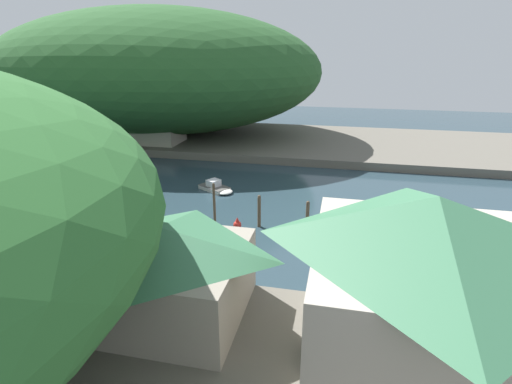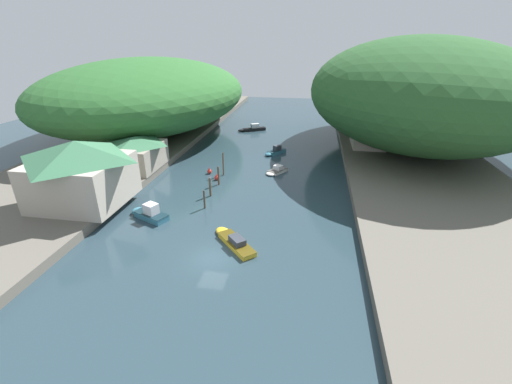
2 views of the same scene
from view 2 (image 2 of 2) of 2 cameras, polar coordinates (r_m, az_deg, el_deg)
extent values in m
plane|color=#283D47|center=(58.75, 0.89, 5.86)|extent=(130.00, 130.00, 0.00)
cube|color=#666056|center=(66.76, -20.71, 6.99)|extent=(22.00, 120.00, 0.98)
cube|color=#666056|center=(60.25, 24.87, 4.53)|extent=(22.00, 120.00, 0.98)
ellipsoid|color=#2D662D|center=(76.62, -17.66, 15.32)|extent=(38.28, 53.59, 14.23)
ellipsoid|color=#285628|center=(68.02, 25.23, 14.93)|extent=(36.53, 51.14, 18.24)
cube|color=#B2A899|center=(43.93, -26.98, 1.63)|extent=(9.49, 9.04, 5.17)
pyramid|color=#38704C|center=(42.83, -27.89, 6.16)|extent=(10.25, 9.76, 2.17)
cube|color=gray|center=(53.38, -19.32, 5.64)|extent=(6.63, 7.95, 3.48)
pyramid|color=#38704C|center=(52.74, -19.66, 8.05)|extent=(7.16, 8.59, 1.19)
cube|color=#B2A899|center=(64.93, 18.06, 8.61)|extent=(5.37, 7.95, 2.71)
pyramid|color=brown|center=(64.46, 18.29, 10.32)|extent=(5.80, 8.58, 1.29)
cube|color=teal|center=(60.56, 3.45, 6.67)|extent=(3.18, 3.59, 0.58)
ellipsoid|color=teal|center=(59.36, 2.27, 6.33)|extent=(2.06, 2.16, 0.58)
cube|color=#132A33|center=(60.47, 3.46, 6.95)|extent=(3.25, 3.67, 0.03)
cube|color=#333842|center=(60.42, 3.54, 7.36)|extent=(1.48, 1.54, 0.89)
cube|color=teal|center=(40.10, -17.04, -3.84)|extent=(4.32, 3.18, 0.68)
ellipsoid|color=teal|center=(41.55, -18.80, -3.07)|extent=(2.47, 2.28, 0.68)
cube|color=#132A33|center=(39.94, -17.10, -3.39)|extent=(4.40, 3.25, 0.03)
cube|color=silver|center=(39.60, -17.08, -2.69)|extent=(1.76, 1.65, 1.19)
cube|color=silver|center=(51.96, 3.63, 3.54)|extent=(3.04, 3.50, 0.38)
ellipsoid|color=silver|center=(50.82, 2.58, 3.08)|extent=(2.17, 2.15, 0.38)
cube|color=#504E4A|center=(51.89, 3.64, 3.75)|extent=(3.11, 3.57, 0.03)
cube|color=silver|center=(51.85, 3.71, 4.11)|extent=(1.57, 1.53, 0.67)
cube|color=black|center=(76.46, -0.28, 10.41)|extent=(4.96, 3.39, 0.56)
ellipsoid|color=black|center=(75.75, -2.10, 10.26)|extent=(2.73, 2.17, 0.56)
cube|color=black|center=(76.39, -0.28, 10.62)|extent=(5.06, 3.46, 0.03)
cube|color=silver|center=(76.33, -0.17, 10.97)|extent=(1.93, 1.56, 0.95)
cube|color=gold|center=(33.62, -3.28, -8.69)|extent=(4.50, 4.79, 0.46)
ellipsoid|color=gold|center=(35.55, -5.30, -6.78)|extent=(2.75, 2.84, 0.46)
cube|color=#4C3E0E|center=(33.49, -3.28, -8.34)|extent=(4.59, 4.88, 0.03)
cube|color=#333842|center=(33.22, -3.16, -8.04)|extent=(1.96, 2.02, 0.61)
cylinder|color=#4C3D2D|center=(40.78, -8.61, -1.30)|extent=(0.22, 0.22, 2.20)
sphere|color=#4C3D2D|center=(40.30, -8.71, 0.17)|extent=(0.20, 0.20, 0.20)
cylinder|color=brown|center=(43.85, -7.66, 0.74)|extent=(0.28, 0.28, 2.36)
sphere|color=brown|center=(43.38, -7.75, 2.24)|extent=(0.25, 0.25, 0.25)
cylinder|color=brown|center=(47.19, -6.28, 2.65)|extent=(0.27, 0.27, 2.52)
sphere|color=brown|center=(46.73, -6.35, 4.15)|extent=(0.24, 0.24, 0.24)
cylinder|color=brown|center=(50.39, -5.49, 4.61)|extent=(0.21, 0.21, 3.36)
sphere|color=brown|center=(49.84, -5.56, 6.48)|extent=(0.19, 0.19, 0.19)
sphere|color=red|center=(51.65, -7.77, 3.40)|extent=(0.66, 0.66, 0.66)
cone|color=red|center=(51.48, -7.80, 3.91)|extent=(0.33, 0.33, 0.33)
sphere|color=red|center=(49.17, -6.58, 2.36)|extent=(0.64, 0.64, 0.64)
cone|color=red|center=(48.99, -6.61, 2.88)|extent=(0.32, 0.32, 0.32)
cylinder|color=#282D3D|center=(50.02, -18.84, 2.90)|extent=(0.13, 0.13, 0.85)
cylinder|color=#282D3D|center=(50.14, -18.70, 2.97)|extent=(0.13, 0.13, 0.85)
cube|color=navy|center=(49.83, -18.88, 3.72)|extent=(0.31, 0.42, 0.62)
sphere|color=beige|center=(49.70, -18.95, 4.17)|extent=(0.22, 0.22, 0.22)
camera|label=1|loc=(54.74, -40.14, 13.69)|focal=28.00mm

